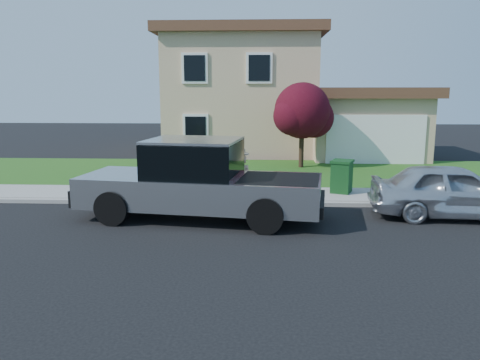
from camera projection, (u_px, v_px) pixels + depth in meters
name	position (u px, v px, depth m)	size (l,w,h in m)	color
ground	(214.00, 232.00, 11.71)	(80.00, 80.00, 0.00)	black
curb	(256.00, 203.00, 14.49)	(40.00, 0.20, 0.12)	gray
sidewalk	(256.00, 195.00, 15.57)	(40.00, 2.00, 0.15)	gray
lawn	(258.00, 173.00, 19.99)	(40.00, 7.00, 0.10)	#154313
house	(265.00, 97.00, 27.13)	(14.00, 11.30, 6.85)	tan
pickup_truck	(199.00, 182.00, 12.82)	(6.97, 3.18, 2.21)	black
woman	(242.00, 179.00, 14.23)	(0.65, 0.49, 1.78)	#E4A77D
sedan	(453.00, 191.00, 12.96)	(1.80, 4.48, 1.53)	silver
ornamental_tree	(303.00, 113.00, 20.72)	(2.75, 2.48, 3.77)	black
trash_bin	(342.00, 176.00, 15.55)	(0.90, 0.95, 1.08)	#103C16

